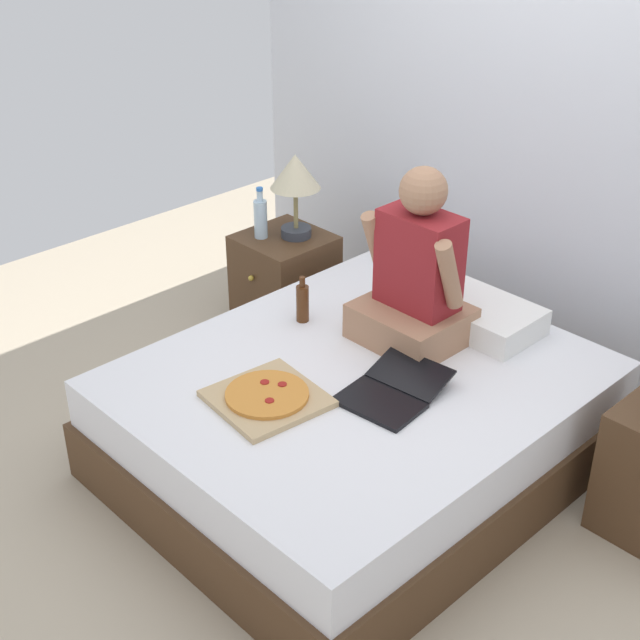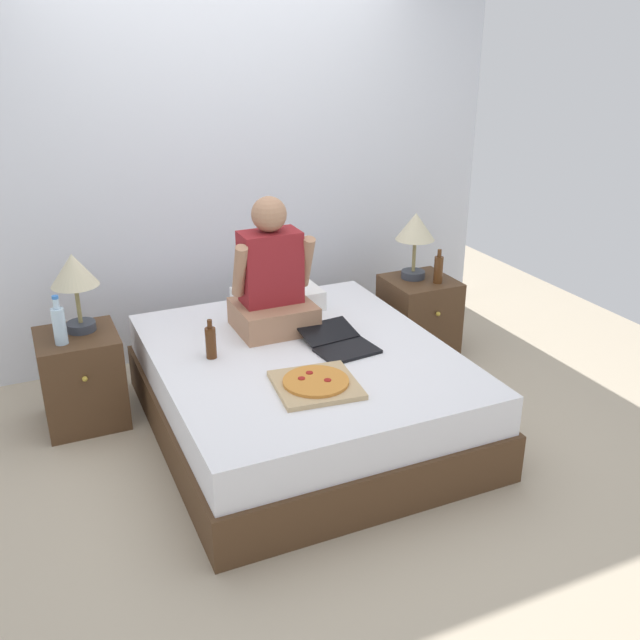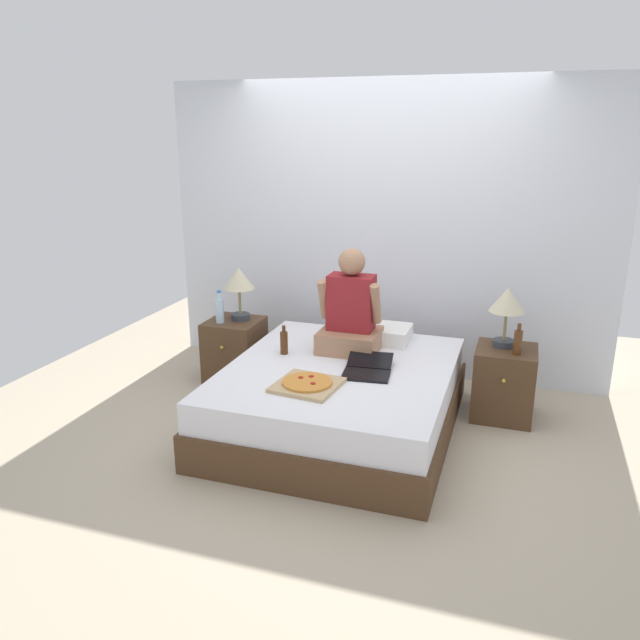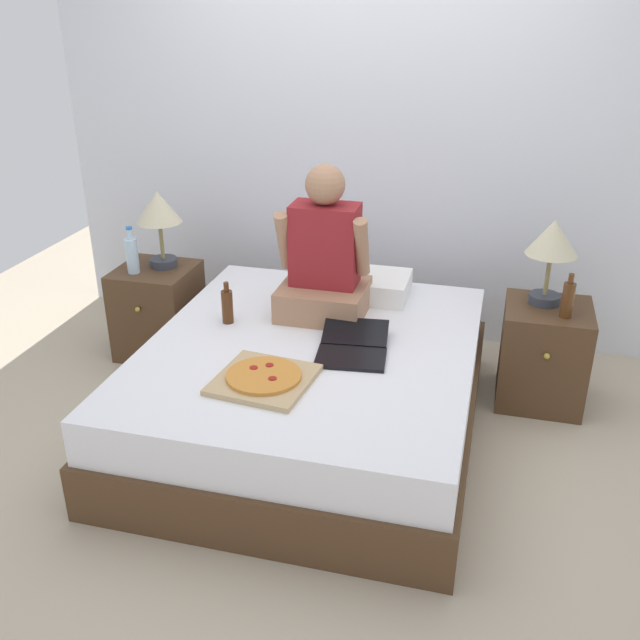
{
  "view_description": "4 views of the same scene",
  "coord_description": "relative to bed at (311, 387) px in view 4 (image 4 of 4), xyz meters",
  "views": [
    {
      "loc": [
        2.12,
        -2.24,
        2.47
      ],
      "look_at": [
        0.01,
        -0.23,
        0.82
      ],
      "focal_mm": 50.0,
      "sensor_mm": 36.0,
      "label": 1
    },
    {
      "loc": [
        -1.36,
        -3.26,
        2.15
      ],
      "look_at": [
        0.07,
        -0.08,
        0.68
      ],
      "focal_mm": 40.0,
      "sensor_mm": 36.0,
      "label": 2
    },
    {
      "loc": [
        1.18,
        -3.96,
        2.1
      ],
      "look_at": [
        -0.14,
        -0.02,
        0.82
      ],
      "focal_mm": 35.0,
      "sensor_mm": 36.0,
      "label": 3
    },
    {
      "loc": [
        0.82,
        -2.95,
        2.03
      ],
      "look_at": [
        0.09,
        -0.16,
        0.69
      ],
      "focal_mm": 40.0,
      "sensor_mm": 36.0,
      "label": 4
    }
  ],
  "objects": [
    {
      "name": "laptop",
      "position": [
        0.21,
        -0.04,
        0.26
      ],
      "size": [
        0.36,
        0.45,
        0.07
      ],
      "color": "black",
      "rests_on": "bed"
    },
    {
      "name": "nightstand_right",
      "position": [
        1.12,
        0.59,
        0.04
      ],
      "size": [
        0.44,
        0.47,
        0.54
      ],
      "color": "#4C331E",
      "rests_on": "ground"
    },
    {
      "name": "pizza_box",
      "position": [
        -0.1,
        -0.41,
        0.26
      ],
      "size": [
        0.44,
        0.44,
        0.05
      ],
      "color": "tan",
      "rests_on": "bed"
    },
    {
      "name": "wall_back",
      "position": [
        0.0,
        1.3,
        1.01
      ],
      "size": [
        3.87,
        0.12,
        2.5
      ],
      "primitive_type": "cube",
      "color": "silver",
      "rests_on": "ground"
    },
    {
      "name": "person_seated",
      "position": [
        -0.03,
        0.37,
        0.53
      ],
      "size": [
        0.47,
        0.4,
        0.78
      ],
      "color": "#A37556",
      "rests_on": "bed"
    },
    {
      "name": "ground_plane",
      "position": [
        0.0,
        0.0,
        -0.24
      ],
      "size": [
        5.87,
        5.87,
        0.0
      ],
      "primitive_type": "plane",
      "color": "tan"
    },
    {
      "name": "nightstand_left",
      "position": [
        -1.12,
        0.59,
        0.04
      ],
      "size": [
        0.44,
        0.47,
        0.54
      ],
      "color": "#4C331E",
      "rests_on": "ground"
    },
    {
      "name": "bed",
      "position": [
        0.0,
        0.0,
        0.0
      ],
      "size": [
        1.6,
        1.88,
        0.48
      ],
      "color": "#4C331E",
      "rests_on": "ground"
    },
    {
      "name": "lamp_on_left_nightstand",
      "position": [
        -1.08,
        0.64,
        0.63
      ],
      "size": [
        0.26,
        0.26,
        0.45
      ],
      "color": "#333842",
      "rests_on": "nightstand_left"
    },
    {
      "name": "beer_bottle_on_bed",
      "position": [
        -0.47,
        0.13,
        0.33
      ],
      "size": [
        0.06,
        0.06,
        0.22
      ],
      "color": "#4C2811",
      "rests_on": "bed"
    },
    {
      "name": "pillow",
      "position": [
        0.11,
        0.66,
        0.3
      ],
      "size": [
        0.52,
        0.34,
        0.12
      ],
      "primitive_type": "cube",
      "color": "white",
      "rests_on": "bed"
    },
    {
      "name": "water_bottle",
      "position": [
        -1.2,
        0.5,
        0.42
      ],
      "size": [
        0.07,
        0.07,
        0.28
      ],
      "color": "silver",
      "rests_on": "nightstand_left"
    },
    {
      "name": "lamp_on_right_nightstand",
      "position": [
        1.09,
        0.64,
        0.63
      ],
      "size": [
        0.26,
        0.26,
        0.45
      ],
      "color": "#333842",
      "rests_on": "nightstand_right"
    },
    {
      "name": "beer_bottle",
      "position": [
        1.19,
        0.49,
        0.4
      ],
      "size": [
        0.06,
        0.06,
        0.23
      ],
      "color": "#512D14",
      "rests_on": "nightstand_right"
    }
  ]
}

